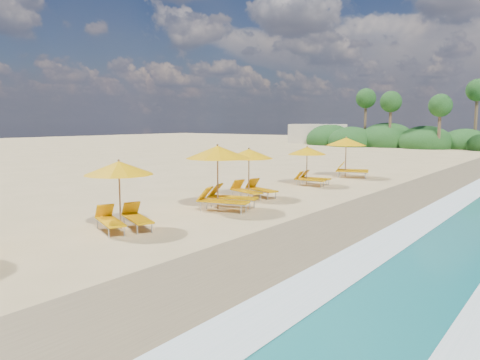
# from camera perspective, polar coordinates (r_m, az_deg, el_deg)

# --- Properties ---
(ground) EXTENTS (160.00, 160.00, 0.00)m
(ground) POSITION_cam_1_polar(r_m,az_deg,el_deg) (16.30, 0.00, -4.19)
(ground) COLOR tan
(ground) RESTS_ON ground
(wet_sand) EXTENTS (4.00, 160.00, 0.01)m
(wet_sand) POSITION_cam_1_polar(r_m,az_deg,el_deg) (14.31, 12.97, -5.98)
(wet_sand) COLOR olive
(wet_sand) RESTS_ON ground
(surf_foam) EXTENTS (4.00, 160.00, 0.01)m
(surf_foam) POSITION_cam_1_polar(r_m,az_deg,el_deg) (13.48, 23.59, -7.14)
(surf_foam) COLOR white
(surf_foam) RESTS_ON ground
(station_2) EXTENTS (2.76, 2.73, 2.12)m
(station_2) POSITION_cam_1_polar(r_m,az_deg,el_deg) (14.19, -14.47, -1.28)
(station_2) COLOR olive
(station_2) RESTS_ON ground
(station_3) EXTENTS (3.04, 2.95, 2.42)m
(station_3) POSITION_cam_1_polar(r_m,az_deg,el_deg) (16.96, -2.20, 0.89)
(station_3) COLOR olive
(station_3) RESTS_ON ground
(station_4) EXTENTS (2.69, 2.62, 2.13)m
(station_4) POSITION_cam_1_polar(r_m,az_deg,el_deg) (19.56, 1.38, 1.27)
(station_4) COLOR olive
(station_4) RESTS_ON ground
(station_5) EXTENTS (2.31, 2.18, 2.00)m
(station_5) POSITION_cam_1_polar(r_m,az_deg,el_deg) (23.73, 8.60, 2.08)
(station_5) COLOR olive
(station_5) RESTS_ON ground
(station_6) EXTENTS (3.03, 2.98, 2.35)m
(station_6) POSITION_cam_1_polar(r_m,az_deg,el_deg) (27.64, 13.31, 3.10)
(station_6) COLOR olive
(station_6) RESTS_ON ground
(treeline) EXTENTS (25.80, 8.80, 9.74)m
(treeline) POSITION_cam_1_polar(r_m,az_deg,el_deg) (61.51, 18.49, 4.82)
(treeline) COLOR #163D14
(treeline) RESTS_ON ground
(beach_building) EXTENTS (7.00, 5.00, 2.80)m
(beach_building) POSITION_cam_1_polar(r_m,az_deg,el_deg) (68.52, 9.53, 5.65)
(beach_building) COLOR beige
(beach_building) RESTS_ON ground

